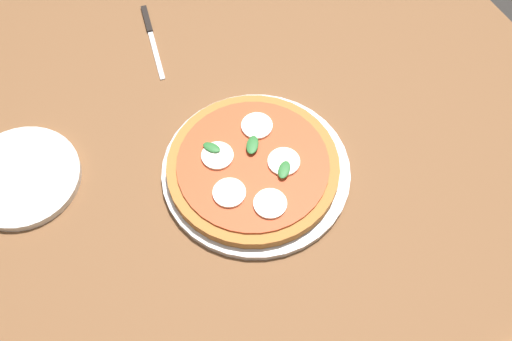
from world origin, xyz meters
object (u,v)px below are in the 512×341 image
(pizza, at_px, (253,167))
(plate_white, at_px, (22,177))
(serving_tray, at_px, (256,172))
(dining_table, at_px, (248,162))
(knife, at_px, (150,32))

(pizza, xyz_separation_m, plate_white, (-0.17, -0.34, -0.02))
(pizza, relative_size, plate_white, 1.47)
(serving_tray, height_order, plate_white, plate_white)
(plate_white, bearing_deg, pizza, 63.27)
(dining_table, xyz_separation_m, plate_white, (-0.10, -0.36, 0.09))
(pizza, bearing_deg, knife, -176.01)
(serving_tray, height_order, knife, serving_tray)
(dining_table, distance_m, serving_tray, 0.12)
(dining_table, xyz_separation_m, serving_tray, (0.07, -0.02, 0.09))
(serving_tray, relative_size, pizza, 1.10)
(dining_table, bearing_deg, pizza, -20.79)
(plate_white, relative_size, knife, 1.04)
(serving_tray, relative_size, knife, 1.69)
(serving_tray, distance_m, knife, 0.37)
(dining_table, distance_m, pizza, 0.13)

